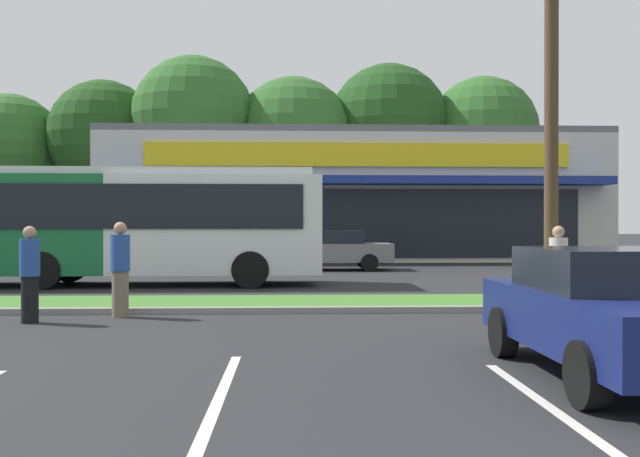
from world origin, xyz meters
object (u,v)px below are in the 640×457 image
Objects in this scene: pedestrian_far at (120,269)px; city_bus at (92,222)px; pedestrian_near_bench at (30,274)px; utility_pole at (545,62)px; car_3 at (329,250)px; pedestrian_by_pole at (558,270)px; car_0 at (616,311)px.

city_bus is at bearing -151.24° from pedestrian_far.
city_bus is 7.66× the size of pedestrian_near_bench.
utility_pole is 5.56× the size of pedestrian_far.
car_3 is 2.84× the size of pedestrian_by_pole.
pedestrian_far reaches higher than pedestrian_near_bench.
city_bus is 3.12× the size of car_0.
car_0 is at bearing 60.78° from pedestrian_far.
car_3 is at bearing 110.23° from utility_pole.
car_0 is (-1.86, -7.26, -4.49)m from utility_pole.
pedestrian_far is at bearing -128.17° from car_0.
city_bus is 9.46m from car_3.
pedestrian_by_pole reaches higher than car_0.
pedestrian_far is (2.43, -6.74, -0.88)m from city_bus.
city_bus is 7.59m from pedestrian_near_bench.
pedestrian_far is (1.38, 0.72, 0.04)m from pedestrian_near_bench.
utility_pole is 2.04× the size of car_3.
pedestrian_near_bench is 1.56m from pedestrian_far.
pedestrian_far is at bearing 158.60° from pedestrian_near_bench.
car_3 is at bearing 133.95° from pedestrian_by_pole.
pedestrian_near_bench is 9.57m from pedestrian_by_pole.
car_3 is at bearing 41.38° from city_bus.
pedestrian_by_pole is (3.63, -13.16, 0.08)m from car_3.
utility_pole is 12.67m from car_3.
pedestrian_near_bench is at bearing 66.72° from car_3.
pedestrian_near_bench reaches higher than car_3.
city_bus reaches higher than car_3.
utility_pole reaches higher than pedestrian_near_bench.
pedestrian_near_bench is (-8.17, 4.62, 0.10)m from car_0.
pedestrian_by_pole reaches higher than car_3.
pedestrian_near_bench is at bearing -82.74° from city_bus.
car_3 is 2.72× the size of pedestrian_far.
pedestrian_far is at bearing 70.79° from car_3.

